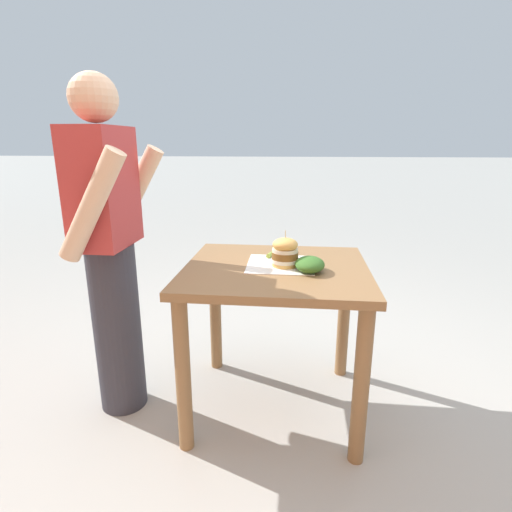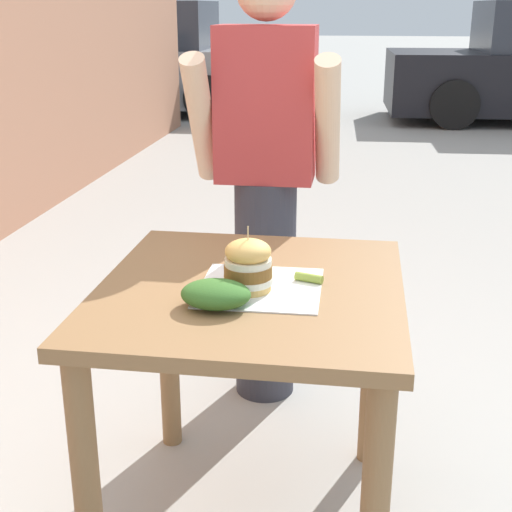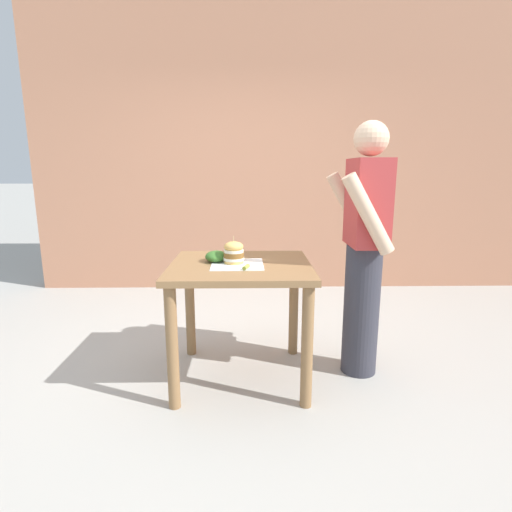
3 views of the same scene
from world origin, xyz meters
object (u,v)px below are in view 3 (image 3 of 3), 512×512
pickle_spear (246,267)px  side_salad (216,256)px  sandwich (234,253)px  patio_table (241,286)px  diner_across_table (364,248)px

pickle_spear → side_salad: side_salad is taller
sandwich → pickle_spear: 0.18m
sandwich → patio_table: bearing=95.4°
pickle_spear → diner_across_table: 0.82m
diner_across_table → sandwich: bearing=-85.1°
sandwich → diner_across_table: bearing=94.9°
side_salad → diner_across_table: 0.98m
patio_table → diner_across_table: 0.86m
pickle_spear → diner_across_table: size_ratio=0.05×
pickle_spear → side_salad: 0.30m
pickle_spear → diner_across_table: (-0.23, 0.78, 0.07)m
patio_table → sandwich: sandwich is taller
pickle_spear → side_salad: bearing=-137.9°
patio_table → sandwich: (0.00, -0.04, 0.23)m
patio_table → pickle_spear: size_ratio=11.44×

